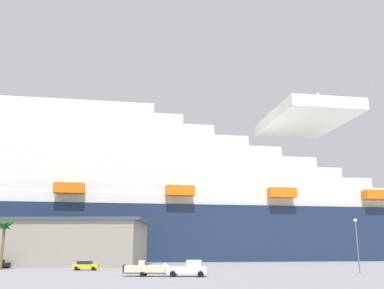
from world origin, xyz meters
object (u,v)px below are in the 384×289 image
object	(u,v)px
cruise_ship	(69,199)
street_lamp	(357,238)
pickup_truck	(189,269)
palm_tree	(4,229)
parked_car_yellow_taxi	(86,265)
small_boat_on_trailer	(150,269)
parked_car_blue_suv	(76,263)

from	to	relation	value
cruise_ship	street_lamp	distance (m)	89.75
pickup_truck	street_lamp	xyz separation A→B (m)	(26.89, 6.17, 4.37)
pickup_truck	street_lamp	world-z (taller)	street_lamp
cruise_ship	palm_tree	bearing A→B (deg)	-89.51
pickup_truck	parked_car_yellow_taxi	xyz separation A→B (m)	(-17.18, 17.99, -0.21)
cruise_ship	palm_tree	world-z (taller)	cruise_ship
small_boat_on_trailer	parked_car_blue_suv	size ratio (longest dim) A/B	1.75
pickup_truck	cruise_ship	bearing A→B (deg)	114.81
street_lamp	parked_car_yellow_taxi	distance (m)	45.86
street_lamp	parked_car_yellow_taxi	xyz separation A→B (m)	(-44.08, 11.82, -4.58)
small_boat_on_trailer	street_lamp	world-z (taller)	street_lamp
palm_tree	parked_car_yellow_taxi	distance (m)	16.89
pickup_truck	parked_car_yellow_taxi	bearing A→B (deg)	133.69
palm_tree	parked_car_blue_suv	bearing A→B (deg)	41.59
cruise_ship	parked_car_yellow_taxi	bearing A→B (deg)	-73.46
small_boat_on_trailer	parked_car_blue_suv	distance (m)	33.62
small_boat_on_trailer	parked_car_yellow_taxi	size ratio (longest dim) A/B	1.75
pickup_truck	street_lamp	size ratio (longest dim) A/B	0.70
palm_tree	parked_car_blue_suv	xyz separation A→B (m)	(11.27, 10.00, -6.33)
cruise_ship	small_boat_on_trailer	world-z (taller)	cruise_ship
parked_car_blue_suv	street_lamp	bearing A→B (deg)	-26.54
cruise_ship	parked_car_blue_suv	world-z (taller)	cruise_ship
small_boat_on_trailer	palm_tree	xyz separation A→B (m)	(-27.42, 19.49, 6.19)
cruise_ship	parked_car_yellow_taxi	world-z (taller)	cruise_ship
small_boat_on_trailer	parked_car_yellow_taxi	world-z (taller)	small_boat_on_trailer
parked_car_yellow_taxi	small_boat_on_trailer	bearing A→B (deg)	-55.23
pickup_truck	small_boat_on_trailer	world-z (taller)	pickup_truck
parked_car_blue_suv	small_boat_on_trailer	bearing A→B (deg)	-61.29
pickup_truck	parked_car_blue_suv	distance (m)	37.09
small_boat_on_trailer	pickup_truck	bearing A→B (deg)	-8.71
cruise_ship	small_boat_on_trailer	bearing A→B (deg)	-68.53
parked_car_yellow_taxi	pickup_truck	bearing A→B (deg)	-46.31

